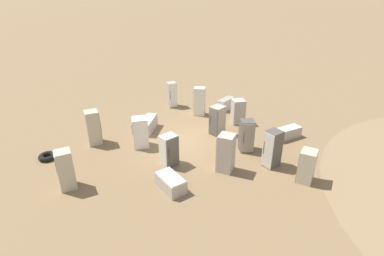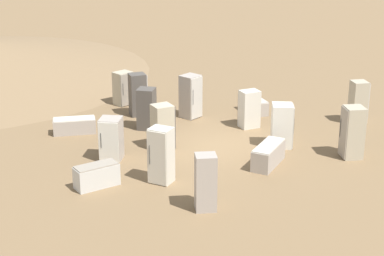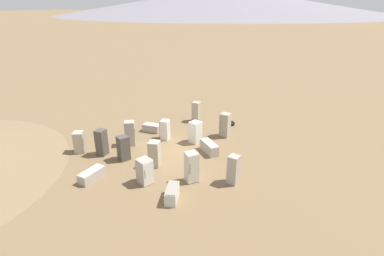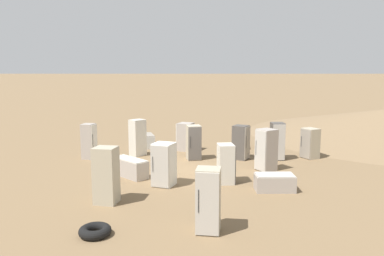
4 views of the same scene
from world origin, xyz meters
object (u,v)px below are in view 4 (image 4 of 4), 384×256
at_px(discarded_fridge_5, 208,200).
at_px(discarded_fridge_6, 240,142).
at_px(discarded_fridge_8, 226,164).
at_px(discarded_fridge_15, 106,175).
at_px(discarded_fridge_10, 275,182).
at_px(discarded_fridge_11, 148,141).
at_px(discarded_fridge_7, 185,137).
at_px(discarded_fridge_13, 310,143).
at_px(discarded_fridge_9, 194,142).
at_px(discarded_fridge_3, 277,141).
at_px(discarded_fridge_12, 89,141).
at_px(scrap_tire, 95,231).
at_px(discarded_fridge_0, 164,164).
at_px(discarded_fridge_2, 266,150).
at_px(discarded_fridge_4, 130,167).
at_px(discarded_fridge_1, 241,142).
at_px(discarded_fridge_14, 137,138).

relative_size(discarded_fridge_5, discarded_fridge_6, 1.04).
bearing_deg(discarded_fridge_8, discarded_fridge_15, -67.75).
bearing_deg(discarded_fridge_10, discarded_fridge_11, -145.43).
bearing_deg(discarded_fridge_15, discarded_fridge_6, 68.76).
bearing_deg(discarded_fridge_7, discarded_fridge_13, -80.60).
bearing_deg(discarded_fridge_10, discarded_fridge_9, -149.79).
xyz_separation_m(discarded_fridge_10, discarded_fridge_13, (2.86, 5.18, 0.45)).
bearing_deg(discarded_fridge_3, discarded_fridge_12, -2.29).
xyz_separation_m(discarded_fridge_9, discarded_fridge_12, (-5.21, 0.10, 0.03)).
relative_size(discarded_fridge_15, scrap_tire, 2.18).
relative_size(discarded_fridge_5, discarded_fridge_12, 1.01).
height_order(discarded_fridge_0, discarded_fridge_6, discarded_fridge_0).
relative_size(discarded_fridge_3, discarded_fridge_12, 1.04).
height_order(discarded_fridge_0, discarded_fridge_11, discarded_fridge_0).
height_order(discarded_fridge_2, discarded_fridge_11, discarded_fridge_2).
relative_size(discarded_fridge_11, scrap_tire, 1.75).
relative_size(discarded_fridge_0, scrap_tire, 1.90).
height_order(discarded_fridge_4, discarded_fridge_9, discarded_fridge_9).
bearing_deg(discarded_fridge_7, discarded_fridge_1, -100.32).
relative_size(discarded_fridge_1, discarded_fridge_11, 1.10).
distance_m(discarded_fridge_4, discarded_fridge_15, 3.19).
bearing_deg(discarded_fridge_4, discarded_fridge_2, 143.91).
relative_size(discarded_fridge_7, discarded_fridge_9, 0.90).
bearing_deg(discarded_fridge_15, discarded_fridge_14, 100.32).
relative_size(discarded_fridge_6, discarded_fridge_9, 1.01).
distance_m(discarded_fridge_3, discarded_fridge_9, 4.12).
bearing_deg(discarded_fridge_5, discarded_fridge_9, -79.86).
bearing_deg(discarded_fridge_8, discarded_fridge_4, -108.94).
bearing_deg(discarded_fridge_7, discarded_fridge_8, -138.91).
bearing_deg(discarded_fridge_8, discarded_fridge_3, 137.84).
bearing_deg(discarded_fridge_14, discarded_fridge_12, 151.94).
bearing_deg(discarded_fridge_14, discarded_fridge_6, -25.72).
bearing_deg(discarded_fridge_9, discarded_fridge_10, 110.73).
bearing_deg(discarded_fridge_3, scrap_tire, 50.68).
bearing_deg(discarded_fridge_14, discarded_fridge_10, -90.47).
relative_size(discarded_fridge_4, discarded_fridge_14, 0.92).
bearing_deg(discarded_fridge_15, discarded_fridge_5, -24.39).
relative_size(discarded_fridge_1, discarded_fridge_13, 1.11).
height_order(discarded_fridge_6, discarded_fridge_10, same).
relative_size(discarded_fridge_3, discarded_fridge_8, 1.19).
bearing_deg(discarded_fridge_9, discarded_fridge_1, 170.62).
height_order(discarded_fridge_14, discarded_fridge_15, discarded_fridge_15).
relative_size(discarded_fridge_3, discarded_fridge_4, 1.07).
bearing_deg(discarded_fridge_1, discarded_fridge_11, -90.64).
xyz_separation_m(discarded_fridge_4, discarded_fridge_5, (3.05, -5.38, 0.51)).
relative_size(discarded_fridge_0, discarded_fridge_15, 0.87).
relative_size(discarded_fridge_10, discarded_fridge_14, 0.77).
bearing_deg(discarded_fridge_9, discarded_fridge_12, -11.55).
height_order(discarded_fridge_7, discarded_fridge_14, discarded_fridge_14).
bearing_deg(discarded_fridge_15, discarded_fridge_10, 22.61).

